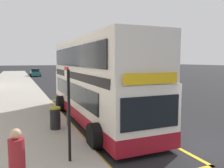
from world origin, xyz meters
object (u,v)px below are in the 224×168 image
object	(u,v)px
double_decker_bus	(96,83)
parked_car_teal_kerbside	(117,81)
parked_car_teal_behind	(35,73)
bus_stop_sign	(68,107)
pedestrian_waiting_near_sign	(17,164)
litter_bin	(55,118)

from	to	relation	value
double_decker_bus	parked_car_teal_kerbside	distance (m)	15.09
double_decker_bus	parked_car_teal_behind	size ratio (longest dim) A/B	2.67
double_decker_bus	bus_stop_sign	world-z (taller)	double_decker_bus
pedestrian_waiting_near_sign	parked_car_teal_behind	bearing A→B (deg)	85.28
parked_car_teal_behind	pedestrian_waiting_near_sign	distance (m)	45.23
parked_car_teal_kerbside	litter_bin	distance (m)	17.41
bus_stop_sign	parked_car_teal_kerbside	bearing A→B (deg)	61.74
double_decker_bus	pedestrian_waiting_near_sign	xyz separation A→B (m)	(-4.06, -6.73, -0.98)
litter_bin	double_decker_bus	bearing A→B (deg)	28.34
pedestrian_waiting_near_sign	litter_bin	distance (m)	5.68
parked_car_teal_behind	pedestrian_waiting_near_sign	world-z (taller)	pedestrian_waiting_near_sign
bus_stop_sign	parked_car_teal_behind	size ratio (longest dim) A/B	0.70
bus_stop_sign	litter_bin	xyz separation A→B (m)	(0.12, 3.56, -1.19)
bus_stop_sign	parked_car_teal_behind	bearing A→B (deg)	87.08
parked_car_teal_kerbside	parked_car_teal_behind	world-z (taller)	same
double_decker_bus	pedestrian_waiting_near_sign	size ratio (longest dim) A/B	6.47
double_decker_bus	parked_car_teal_kerbside	size ratio (longest dim) A/B	2.67
parked_car_teal_kerbside	pedestrian_waiting_near_sign	size ratio (longest dim) A/B	2.43
parked_car_teal_behind	bus_stop_sign	bearing A→B (deg)	-93.33
bus_stop_sign	pedestrian_waiting_near_sign	world-z (taller)	bus_stop_sign
parked_car_teal_behind	litter_bin	size ratio (longest dim) A/B	4.08
double_decker_bus	parked_car_teal_behind	xyz separation A→B (m)	(-0.34, 38.34, -1.27)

